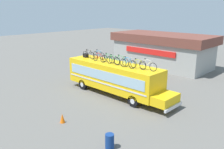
# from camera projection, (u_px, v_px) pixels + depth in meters

# --- Properties ---
(ground_plane) EXTENTS (120.00, 120.00, 0.00)m
(ground_plane) POSITION_uv_depth(u_px,v_px,m) (113.00, 94.00, 23.15)
(ground_plane) COLOR #605E59
(bus) EXTENTS (11.71, 2.67, 3.03)m
(bus) POSITION_uv_depth(u_px,v_px,m) (115.00, 77.00, 22.54)
(bus) COLOR yellow
(bus) RESTS_ON ground
(luggage_bag_1) EXTENTS (0.48, 0.40, 0.40)m
(luggage_bag_1) POSITION_uv_depth(u_px,v_px,m) (86.00, 55.00, 25.08)
(luggage_bag_1) COLOR black
(luggage_bag_1) RESTS_ON bus
(rooftop_bicycle_1) EXTENTS (1.80, 0.44, 0.95)m
(rooftop_bicycle_1) POSITION_uv_depth(u_px,v_px,m) (89.00, 55.00, 24.39)
(rooftop_bicycle_1) COLOR black
(rooftop_bicycle_1) RESTS_ON bus
(rooftop_bicycle_2) EXTENTS (1.70, 0.44, 0.96)m
(rooftop_bicycle_2) POSITION_uv_depth(u_px,v_px,m) (99.00, 55.00, 24.13)
(rooftop_bicycle_2) COLOR black
(rooftop_bicycle_2) RESTS_ON bus
(rooftop_bicycle_3) EXTENTS (1.76, 0.44, 0.90)m
(rooftop_bicycle_3) POSITION_uv_depth(u_px,v_px,m) (99.00, 58.00, 22.91)
(rooftop_bicycle_3) COLOR black
(rooftop_bicycle_3) RESTS_ON bus
(rooftop_bicycle_4) EXTENTS (1.63, 0.44, 0.90)m
(rooftop_bicycle_4) POSITION_uv_depth(u_px,v_px,m) (108.00, 59.00, 22.55)
(rooftop_bicycle_4) COLOR black
(rooftop_bicycle_4) RESTS_ON bus
(rooftop_bicycle_5) EXTENTS (1.67, 0.44, 0.93)m
(rooftop_bicycle_5) POSITION_uv_depth(u_px,v_px,m) (113.00, 60.00, 21.77)
(rooftop_bicycle_5) COLOR black
(rooftop_bicycle_5) RESTS_ON bus
(rooftop_bicycle_6) EXTENTS (1.79, 0.44, 0.98)m
(rooftop_bicycle_6) POSITION_uv_depth(u_px,v_px,m) (121.00, 61.00, 21.27)
(rooftop_bicycle_6) COLOR black
(rooftop_bicycle_6) RESTS_ON bus
(rooftop_bicycle_7) EXTENTS (1.73, 0.44, 0.96)m
(rooftop_bicycle_7) POSITION_uv_depth(u_px,v_px,m) (127.00, 63.00, 20.52)
(rooftop_bicycle_7) COLOR black
(rooftop_bicycle_7) RESTS_ON bus
(rooftop_bicycle_8) EXTENTS (1.65, 0.44, 0.87)m
(rooftop_bicycle_8) POSITION_uv_depth(u_px,v_px,m) (138.00, 65.00, 20.17)
(rooftop_bicycle_8) COLOR black
(rooftop_bicycle_8) RESTS_ON bus
(rooftop_bicycle_9) EXTENTS (1.76, 0.44, 0.96)m
(rooftop_bicycle_9) POSITION_uv_depth(u_px,v_px,m) (148.00, 66.00, 19.68)
(rooftop_bicycle_9) COLOR black
(rooftop_bicycle_9) RESTS_ON bus
(roadside_building) EXTENTS (14.04, 6.70, 4.61)m
(roadside_building) POSITION_uv_depth(u_px,v_px,m) (162.00, 50.00, 33.75)
(roadside_building) COLOR #9E9E99
(roadside_building) RESTS_ON ground
(trash_bin) EXTENTS (0.53, 0.53, 0.91)m
(trash_bin) POSITION_uv_depth(u_px,v_px,m) (110.00, 141.00, 13.96)
(trash_bin) COLOR navy
(trash_bin) RESTS_ON ground
(traffic_cone) EXTENTS (0.37, 0.37, 0.69)m
(traffic_cone) POSITION_uv_depth(u_px,v_px,m) (62.00, 118.00, 17.15)
(traffic_cone) COLOR orange
(traffic_cone) RESTS_ON ground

